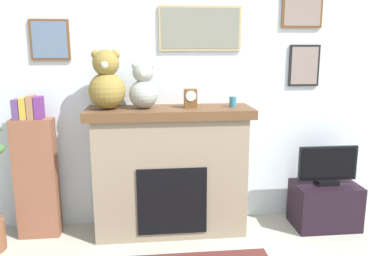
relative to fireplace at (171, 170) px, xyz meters
name	(u,v)px	position (x,y,z in m)	size (l,w,h in m)	color
back_wall	(176,90)	(0.07, 0.29, 0.71)	(5.20, 0.15, 2.60)	silver
fireplace	(171,170)	(0.00, 0.00, 0.00)	(1.47, 0.51, 1.18)	gray
bookshelf	(36,173)	(-1.21, 0.03, 0.01)	(0.36, 0.16, 1.30)	brown
tv_stand	(325,205)	(1.48, -0.07, -0.38)	(0.60, 0.40, 0.43)	black
television	(328,166)	(1.48, -0.07, 0.01)	(0.57, 0.14, 0.37)	black
candle_jar	(233,102)	(0.57, -0.02, 0.63)	(0.06, 0.06, 0.10)	teal
mantel_clock	(190,98)	(0.18, -0.02, 0.67)	(0.11, 0.08, 0.17)	brown
teddy_bear_grey	(107,83)	(-0.54, -0.02, 0.81)	(0.32, 0.32, 0.51)	olive
teddy_bear_tan	(143,88)	(-0.23, -0.02, 0.76)	(0.25, 0.25, 0.41)	#949993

